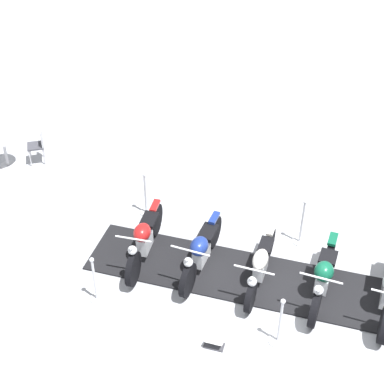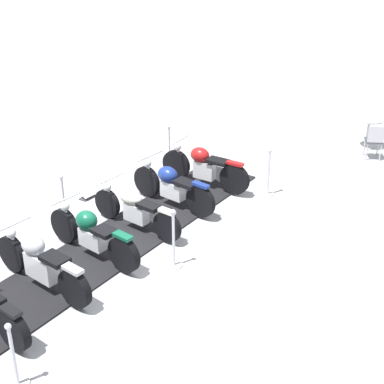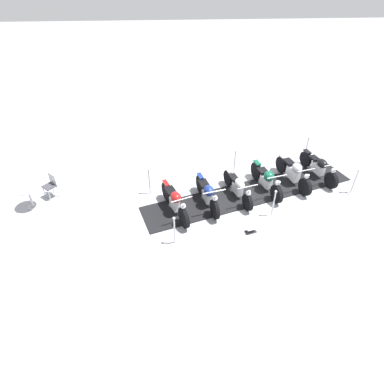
# 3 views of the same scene
# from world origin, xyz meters

# --- Properties ---
(ground_plane) EXTENTS (80.00, 80.00, 0.00)m
(ground_plane) POSITION_xyz_m (0.00, 0.00, 0.00)
(ground_plane) COLOR #A8AAB2
(display_platform) EXTENTS (3.89, 8.23, 0.03)m
(display_platform) POSITION_xyz_m (0.00, 0.00, 0.02)
(display_platform) COLOR black
(display_platform) RESTS_ON ground_plane
(motorcycle_maroon) EXTENTS (2.13, 1.02, 1.02)m
(motorcycle_maroon) POSITION_xyz_m (-0.95, 2.84, 0.52)
(motorcycle_maroon) COLOR black
(motorcycle_maroon) RESTS_ON display_platform
(motorcycle_navy) EXTENTS (2.15, 0.83, 1.00)m
(motorcycle_navy) POSITION_xyz_m (-0.58, 1.70, 0.50)
(motorcycle_navy) COLOR black
(motorcycle_navy) RESTS_ON display_platform
(motorcycle_cream) EXTENTS (2.14, 0.89, 0.90)m
(motorcycle_cream) POSITION_xyz_m (-0.22, 0.56, 0.47)
(motorcycle_cream) COLOR black
(motorcycle_cream) RESTS_ON display_platform
(motorcycle_forest) EXTENTS (2.22, 0.85, 0.98)m
(motorcycle_forest) POSITION_xyz_m (0.15, -0.58, 0.48)
(motorcycle_forest) COLOR black
(motorcycle_forest) RESTS_ON display_platform
(motorcycle_chrome) EXTENTS (2.26, 0.85, 0.98)m
(motorcycle_chrome) POSITION_xyz_m (0.52, -1.72, 0.50)
(motorcycle_chrome) COLOR black
(motorcycle_chrome) RESTS_ON display_platform
(motorcycle_black) EXTENTS (2.25, 0.88, 0.94)m
(motorcycle_black) POSITION_xyz_m (0.89, -2.86, 0.47)
(motorcycle_black) COLOR black
(motorcycle_black) RESTS_ON display_platform
(stanchion_left_rear) EXTENTS (0.30, 0.30, 1.02)m
(stanchion_left_rear) POSITION_xyz_m (2.37, -2.89, 0.35)
(stanchion_left_rear) COLOR silver
(stanchion_left_rear) RESTS_ON ground_plane
(stanchion_right_rear) EXTENTS (0.32, 0.32, 1.04)m
(stanchion_right_rear) POSITION_xyz_m (-0.23, -3.73, 0.34)
(stanchion_right_rear) COLOR silver
(stanchion_right_rear) RESTS_ON ground_plane
(stanchion_left_mid) EXTENTS (0.31, 0.31, 1.13)m
(stanchion_left_mid) POSITION_xyz_m (1.30, 0.42, 0.39)
(stanchion_left_mid) COLOR silver
(stanchion_left_mid) RESTS_ON ground_plane
(stanchion_right_front) EXTENTS (0.28, 0.28, 1.08)m
(stanchion_right_front) POSITION_xyz_m (-2.37, 2.89, 0.39)
(stanchion_right_front) COLOR silver
(stanchion_right_front) RESTS_ON ground_plane
(stanchion_right_mid) EXTENTS (0.35, 0.35, 1.07)m
(stanchion_right_mid) POSITION_xyz_m (-1.30, -0.42, 0.33)
(stanchion_right_mid) COLOR silver
(stanchion_right_mid) RESTS_ON ground_plane
(stanchion_left_front) EXTENTS (0.30, 0.30, 1.10)m
(stanchion_left_front) POSITION_xyz_m (0.23, 3.73, 0.39)
(stanchion_left_front) COLOR silver
(stanchion_left_front) RESTS_ON ground_plane
(info_placard) EXTENTS (0.31, 0.40, 0.20)m
(info_placard) POSITION_xyz_m (-2.03, 0.45, 0.06)
(info_placard) COLOR #333338
(info_placard) RESTS_ON ground_plane
(cafe_table) EXTENTS (0.72, 0.72, 0.79)m
(cafe_table) POSITION_xyz_m (-0.25, 7.82, 0.59)
(cafe_table) COLOR #B7B7BC
(cafe_table) RESTS_ON ground_plane
(cafe_chair_near_table) EXTENTS (0.57, 0.57, 0.92)m
(cafe_chair_near_table) POSITION_xyz_m (0.35, 7.27, 0.54)
(cafe_chair_near_table) COLOR #B7B7BC
(cafe_chair_near_table) RESTS_ON ground_plane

